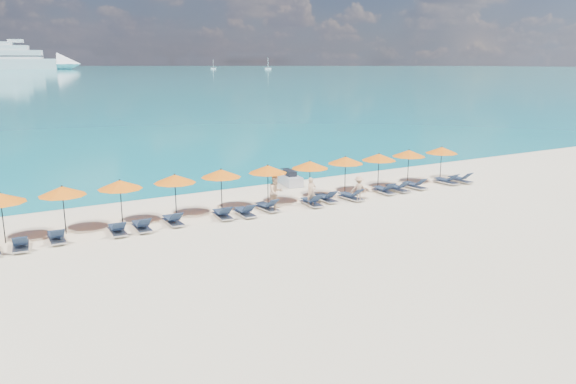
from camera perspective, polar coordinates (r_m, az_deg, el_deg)
ground at (r=26.35m, az=3.31°, el=-3.82°), size 1400.00×1400.00×0.00m
cruise_ship at (r=638.31m, az=-26.54°, el=11.98°), size 138.96×55.00×38.36m
sailboat_near at (r=600.41m, az=-7.60°, el=12.36°), size 5.43×1.81×9.95m
sailboat_far at (r=573.18m, az=-2.04°, el=12.45°), size 6.32×2.11×11.58m
jetski at (r=35.79m, az=0.08°, el=1.37°), size 1.35×2.71×0.92m
beachgoer_a at (r=30.41m, az=2.39°, el=0.02°), size 0.59×0.40×1.57m
beachgoer_b at (r=29.77m, az=-1.26°, el=-0.03°), size 0.93×0.60×1.80m
beachgoer_c at (r=31.78m, az=7.19°, el=0.35°), size 1.00×0.73×1.41m
umbrella_0 at (r=26.78m, az=-27.19°, el=-0.53°), size 2.10×2.10×2.28m
umbrella_1 at (r=27.08m, az=-21.96°, el=0.11°), size 2.10×2.10×2.28m
umbrella_2 at (r=27.58m, az=-16.71°, el=0.73°), size 2.10×2.10×2.28m
umbrella_3 at (r=28.28m, az=-11.43°, el=1.33°), size 2.10×2.10×2.28m
umbrella_4 at (r=29.29m, az=-6.82°, el=1.90°), size 2.10×2.10×2.28m
umbrella_5 at (r=30.23m, az=-2.07°, el=2.33°), size 2.10×2.10×2.28m
umbrella_6 at (r=31.51m, az=2.25°, el=2.78°), size 2.10×2.10×2.28m
umbrella_7 at (r=33.14m, az=5.86°, el=3.23°), size 2.10×2.10×2.28m
umbrella_8 at (r=34.51m, az=9.22°, el=3.52°), size 2.10×2.10×2.28m
umbrella_9 at (r=36.30m, az=12.18°, el=3.87°), size 2.10×2.10×2.28m
umbrella_10 at (r=38.12m, az=15.35°, el=4.12°), size 2.10×2.10×2.28m
lounger_1 at (r=26.02m, az=-25.53°, el=-4.80°), size 0.79×1.76×0.66m
lounger_2 at (r=26.45m, az=-22.46°, el=-4.23°), size 0.66×1.71×0.66m
lounger_3 at (r=26.66m, az=-16.95°, el=-3.65°), size 0.71×1.73×0.66m
lounger_4 at (r=26.93m, az=-14.64°, el=-3.34°), size 0.66×1.72×0.66m
lounger_5 at (r=27.56m, az=-11.60°, el=-2.80°), size 0.63×1.70×0.66m
lounger_6 at (r=28.25m, az=-6.66°, el=-2.22°), size 0.77×1.75×0.66m
lounger_7 at (r=28.55m, az=-4.42°, el=-2.01°), size 0.69×1.72×0.66m
lounger_8 at (r=29.52m, az=-2.15°, el=-1.48°), size 0.73×1.74×0.66m
lounger_9 at (r=30.51m, az=2.42°, el=-1.00°), size 0.75×1.74×0.66m
lounger_10 at (r=31.44m, az=3.88°, el=-0.59°), size 0.66×1.71×0.66m
lounger_11 at (r=31.96m, az=6.41°, el=-0.41°), size 0.79×1.75×0.66m
lounger_12 at (r=33.79m, az=9.73°, el=0.22°), size 0.74×1.74×0.66m
lounger_13 at (r=34.46m, az=11.06°, el=0.41°), size 0.69×1.72×0.66m
lounger_14 at (r=35.45m, az=12.74°, el=0.69°), size 0.73×1.74×0.66m
lounger_15 at (r=37.31m, az=15.80°, el=1.12°), size 0.78×1.75×0.66m
lounger_16 at (r=38.03m, az=17.10°, el=1.26°), size 0.69×1.72×0.66m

